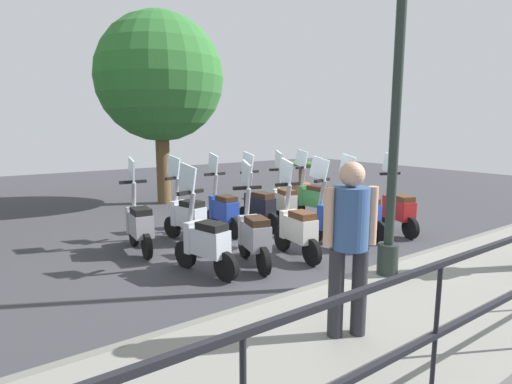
# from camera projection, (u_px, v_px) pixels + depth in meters

# --- Properties ---
(ground_plane) EXTENTS (28.00, 28.00, 0.00)m
(ground_plane) POSITION_uv_depth(u_px,v_px,m) (285.00, 240.00, 7.28)
(ground_plane) COLOR #38383D
(promenade_walkway) EXTENTS (2.20, 20.00, 0.15)m
(promenade_walkway) POSITION_uv_depth(u_px,v_px,m) (453.00, 294.00, 4.71)
(promenade_walkway) COLOR gray
(promenade_walkway) RESTS_ON ground_plane
(lamp_post_near) EXTENTS (0.26, 0.90, 4.64)m
(lamp_post_near) POSITION_uv_depth(u_px,v_px,m) (396.00, 111.00, 4.84)
(lamp_post_near) COLOR #232D28
(lamp_post_near) RESTS_ON promenade_walkway
(pedestrian_distant) EXTENTS (0.43, 0.45, 1.59)m
(pedestrian_distant) POSITION_uv_depth(u_px,v_px,m) (350.00, 236.00, 3.51)
(pedestrian_distant) COLOR #28282D
(pedestrian_distant) RESTS_ON promenade_walkway
(tree_distant) EXTENTS (3.25, 3.25, 4.91)m
(tree_distant) POSITION_uv_depth(u_px,v_px,m) (160.00, 78.00, 10.23)
(tree_distant) COLOR brown
(tree_distant) RESTS_ON ground_plane
(potted_palm) EXTENTS (1.06, 0.66, 1.05)m
(potted_palm) POSITION_uv_depth(u_px,v_px,m) (300.00, 183.00, 11.37)
(potted_palm) COLOR #9E5B3D
(potted_palm) RESTS_ON ground_plane
(scooter_near_0) EXTENTS (1.20, 0.54, 1.54)m
(scooter_near_0) POSITION_uv_depth(u_px,v_px,m) (397.00, 209.00, 7.63)
(scooter_near_0) COLOR black
(scooter_near_0) RESTS_ON ground_plane
(scooter_near_1) EXTENTS (1.23, 0.44, 1.54)m
(scooter_near_1) POSITION_uv_depth(u_px,v_px,m) (360.00, 212.00, 7.31)
(scooter_near_1) COLOR black
(scooter_near_1) RESTS_ON ground_plane
(scooter_near_2) EXTENTS (1.21, 0.53, 1.54)m
(scooter_near_2) POSITION_uv_depth(u_px,v_px,m) (335.00, 219.00, 6.75)
(scooter_near_2) COLOR black
(scooter_near_2) RESTS_ON ground_plane
(scooter_near_3) EXTENTS (1.23, 0.44, 1.54)m
(scooter_near_3) POSITION_uv_depth(u_px,v_px,m) (297.00, 228.00, 6.20)
(scooter_near_3) COLOR black
(scooter_near_3) RESTS_ON ground_plane
(scooter_near_4) EXTENTS (1.21, 0.52, 1.54)m
(scooter_near_4) POSITION_uv_depth(u_px,v_px,m) (254.00, 234.00, 5.83)
(scooter_near_4) COLOR black
(scooter_near_4) RESTS_ON ground_plane
(scooter_near_5) EXTENTS (1.21, 0.52, 1.54)m
(scooter_near_5) POSITION_uv_depth(u_px,v_px,m) (205.00, 241.00, 5.50)
(scooter_near_5) COLOR black
(scooter_near_5) RESTS_ON ground_plane
(scooter_far_0) EXTENTS (1.23, 0.44, 1.54)m
(scooter_far_0) POSITION_uv_depth(u_px,v_px,m) (312.00, 197.00, 8.86)
(scooter_far_0) COLOR black
(scooter_far_0) RESTS_ON ground_plane
(scooter_far_1) EXTENTS (1.20, 0.53, 1.54)m
(scooter_far_1) POSITION_uv_depth(u_px,v_px,m) (284.00, 201.00, 8.37)
(scooter_far_1) COLOR black
(scooter_far_1) RESTS_ON ground_plane
(scooter_far_2) EXTENTS (1.23, 0.44, 1.54)m
(scooter_far_2) POSITION_uv_depth(u_px,v_px,m) (258.00, 205.00, 7.95)
(scooter_far_2) COLOR black
(scooter_far_2) RESTS_ON ground_plane
(scooter_far_3) EXTENTS (1.23, 0.44, 1.54)m
(scooter_far_3) POSITION_uv_depth(u_px,v_px,m) (223.00, 209.00, 7.59)
(scooter_far_3) COLOR black
(scooter_far_3) RESTS_ON ground_plane
(scooter_far_4) EXTENTS (1.21, 0.52, 1.54)m
(scooter_far_4) POSITION_uv_depth(u_px,v_px,m) (187.00, 215.00, 7.07)
(scooter_far_4) COLOR black
(scooter_far_4) RESTS_ON ground_plane
(scooter_far_5) EXTENTS (1.23, 0.44, 1.54)m
(scooter_far_5) POSITION_uv_depth(u_px,v_px,m) (139.00, 223.00, 6.48)
(scooter_far_5) COLOR black
(scooter_far_5) RESTS_ON ground_plane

